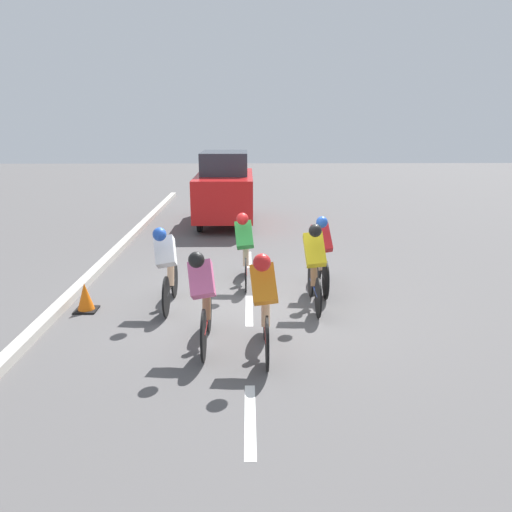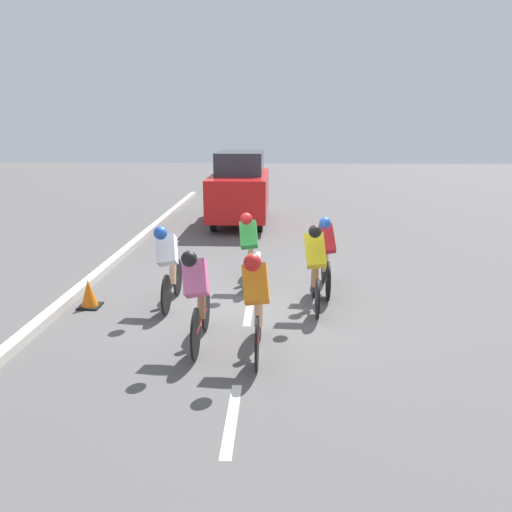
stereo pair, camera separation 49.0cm
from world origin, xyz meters
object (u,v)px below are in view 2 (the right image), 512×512
Objects in this scene: support_car at (240,188)px; cyclist_orange at (257,301)px; cyclist_red at (325,253)px; traffic_cone at (89,294)px; cyclist_pink at (198,295)px; cyclist_yellow at (315,264)px; cyclist_green at (249,246)px; cyclist_white at (169,263)px.

cyclist_orange is at bearing 95.76° from support_car.
traffic_cone is (4.10, 0.95, -0.52)m from cyclist_red.
cyclist_red is 1.01× the size of cyclist_orange.
cyclist_red reaches higher than cyclist_pink.
cyclist_yellow reaches higher than cyclist_orange.
cyclist_green is (1.18, -1.28, -0.01)m from cyclist_yellow.
traffic_cone is (2.11, -1.42, -0.52)m from cyclist_pink.
cyclist_green is (-0.55, -2.79, 0.02)m from cyclist_pink.
cyclist_white is at bearing -64.47° from cyclist_pink.
cyclist_yellow reaches higher than traffic_cone.
cyclist_orange is (-0.84, 0.28, 0.03)m from cyclist_pink.
cyclist_red is at bearing -129.85° from cyclist_pink.
cyclist_green reaches higher than traffic_cone.
cyclist_orange reaches higher than cyclist_red.
cyclist_orange is 9.23m from support_car.
cyclist_pink is 1.73m from cyclist_white.
support_car is 7.98× the size of traffic_cone.
cyclist_red is 1.01× the size of cyclist_green.
cyclist_yellow is at bearing -116.55° from cyclist_orange.
cyclist_green is at bearing -101.24° from cyclist_pink.
cyclist_orange is at bearing 95.23° from cyclist_green.
traffic_cone is at bearing 1.42° from cyclist_yellow.
cyclist_pink is 0.88m from cyclist_orange.
traffic_cone is at bearing -29.99° from cyclist_orange.
cyclist_red is 6.85m from support_car.
cyclist_yellow is 2.30m from cyclist_pink.
cyclist_white is at bearing -49.35° from cyclist_orange.
traffic_cone is (2.03, 7.47, -0.86)m from support_car.
cyclist_orange is (-1.58, 1.84, 0.02)m from cyclist_white.
cyclist_pink is 1.02× the size of cyclist_white.
cyclist_orange is 3.45m from traffic_cone.
cyclist_white is (0.75, -1.56, 0.01)m from cyclist_pink.
cyclist_pink is 1.00× the size of cyclist_green.
support_car is at bearing -84.24° from cyclist_orange.
cyclist_red is 3.44× the size of traffic_cone.
cyclist_white is 3.33× the size of traffic_cone.
cyclist_yellow is at bearing -178.58° from traffic_cone.
cyclist_green is 3.09m from cyclist_orange.
cyclist_yellow is 2.48m from cyclist_white.
cyclist_orange reaches higher than cyclist_green.
cyclist_pink is (1.98, 2.37, -0.00)m from cyclist_red.
support_car is (0.93, -9.17, 0.31)m from cyclist_orange.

